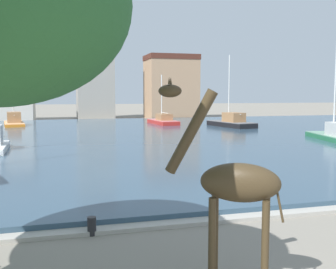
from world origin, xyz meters
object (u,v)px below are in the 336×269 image
(sailboat_black, at_px, (229,123))
(mooring_bollard, at_px, (92,226))
(sailboat_orange, at_px, (14,122))
(sailboat_red, at_px, (162,122))
(sailboat_green, at_px, (334,137))
(giraffe_statue, at_px, (233,186))

(sailboat_black, distance_m, mooring_bollard, 34.12)
(sailboat_black, xyz_separation_m, sailboat_orange, (-22.71, 8.30, -0.03))
(sailboat_red, xyz_separation_m, sailboat_green, (8.38, -19.89, 0.04))
(sailboat_red, relative_size, sailboat_orange, 0.85)
(sailboat_black, height_order, sailboat_green, sailboat_black)
(sailboat_red, xyz_separation_m, sailboat_orange, (-16.65, 2.66, 0.06))
(sailboat_green, bearing_deg, mooring_bollard, -141.78)
(sailboat_black, relative_size, sailboat_orange, 0.98)
(giraffe_statue, xyz_separation_m, mooring_bollard, (-2.27, 3.97, -1.84))
(sailboat_green, bearing_deg, giraffe_statue, -131.68)
(sailboat_black, height_order, sailboat_orange, sailboat_black)
(sailboat_green, height_order, mooring_bollard, sailboat_green)
(giraffe_statue, height_order, mooring_bollard, giraffe_statue)
(sailboat_red, xyz_separation_m, mooring_bollard, (-11.03, -35.17, -0.25))
(sailboat_orange, relative_size, sailboat_green, 0.91)
(sailboat_orange, height_order, sailboat_green, sailboat_green)
(giraffe_statue, distance_m, sailboat_orange, 42.57)
(mooring_bollard, bearing_deg, sailboat_orange, 98.45)
(giraffe_statue, relative_size, sailboat_green, 0.46)
(sailboat_red, distance_m, sailboat_orange, 16.86)
(sailboat_black, height_order, mooring_bollard, sailboat_black)
(sailboat_black, bearing_deg, mooring_bollard, -120.06)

